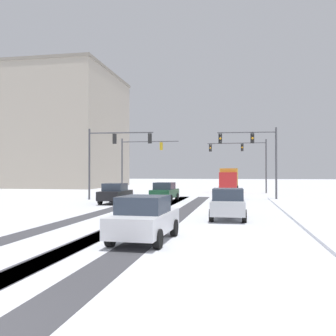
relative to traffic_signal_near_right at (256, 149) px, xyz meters
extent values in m
cube|color=#424247|center=(-6.87, -13.94, -4.61)|extent=(0.89, 35.34, 0.01)
cube|color=#424247|center=(-6.94, -13.94, -4.61)|extent=(0.96, 35.34, 0.01)
cube|color=#424247|center=(-4.95, -13.94, -4.61)|extent=(1.16, 35.34, 0.01)
cube|color=#424247|center=(-9.91, -13.94, -4.61)|extent=(1.13, 35.34, 0.01)
cylinder|color=#47474C|center=(1.79, 0.12, -1.36)|extent=(0.18, 0.18, 6.50)
cylinder|color=#47474C|center=(-0.80, -0.03, 1.49)|extent=(5.20, 0.42, 0.12)
cube|color=black|center=(-0.28, 0.00, 0.94)|extent=(0.33, 0.26, 0.90)
sphere|color=black|center=(-0.27, -0.16, 1.24)|extent=(0.20, 0.20, 0.20)
sphere|color=orange|center=(-0.27, -0.16, 0.94)|extent=(0.20, 0.20, 0.20)
sphere|color=black|center=(-0.27, -0.16, 0.64)|extent=(0.20, 0.20, 0.20)
cube|color=black|center=(-3.14, -0.17, 0.94)|extent=(0.33, 0.26, 0.90)
sphere|color=black|center=(-3.13, -0.33, 1.24)|extent=(0.20, 0.20, 0.20)
sphere|color=orange|center=(-3.13, -0.33, 0.94)|extent=(0.20, 0.20, 0.20)
sphere|color=black|center=(-3.13, -0.33, 0.64)|extent=(0.20, 0.20, 0.20)
cylinder|color=#47474C|center=(-15.01, 8.12, -1.36)|extent=(0.18, 0.18, 6.50)
cylinder|color=#47474C|center=(-11.65, 8.19, 1.49)|extent=(6.72, 0.26, 0.12)
cube|color=#B79319|center=(-10.30, 8.22, 0.94)|extent=(0.33, 0.25, 0.90)
sphere|color=black|center=(-10.31, 8.38, 1.24)|extent=(0.20, 0.20, 0.20)
sphere|color=orange|center=(-10.31, 8.38, 0.94)|extent=(0.20, 0.20, 0.20)
sphere|color=black|center=(-10.31, 8.38, 0.64)|extent=(0.20, 0.20, 0.20)
cylinder|color=#47474C|center=(-15.01, -1.88, -1.36)|extent=(0.18, 0.18, 6.50)
cylinder|color=#47474C|center=(-12.04, -1.70, 1.49)|extent=(5.94, 0.47, 0.12)
cube|color=black|center=(-12.63, -1.74, 0.94)|extent=(0.33, 0.26, 0.90)
sphere|color=black|center=(-12.64, -1.58, 1.24)|extent=(0.20, 0.20, 0.20)
sphere|color=orange|center=(-12.64, -1.58, 0.94)|extent=(0.20, 0.20, 0.20)
sphere|color=black|center=(-12.64, -1.58, 0.64)|extent=(0.20, 0.20, 0.20)
cube|color=black|center=(-9.37, -1.54, 0.94)|extent=(0.33, 0.26, 0.90)
sphere|color=black|center=(-9.38, -1.38, 1.24)|extent=(0.20, 0.20, 0.20)
sphere|color=orange|center=(-9.38, -1.38, 0.94)|extent=(0.20, 0.20, 0.20)
sphere|color=black|center=(-9.38, -1.38, 0.64)|extent=(0.20, 0.20, 0.20)
cylinder|color=#47474C|center=(1.79, 12.12, -1.36)|extent=(0.18, 0.18, 6.50)
cylinder|color=#47474C|center=(-1.74, 12.29, 1.49)|extent=(7.07, 0.46, 0.12)
cube|color=black|center=(-1.03, 12.26, 0.94)|extent=(0.33, 0.25, 0.90)
sphere|color=black|center=(-1.04, 12.10, 1.24)|extent=(0.20, 0.20, 0.20)
sphere|color=orange|center=(-1.04, 12.10, 0.94)|extent=(0.20, 0.20, 0.20)
sphere|color=black|center=(-1.04, 12.10, 0.64)|extent=(0.20, 0.20, 0.20)
cube|color=black|center=(-4.92, 12.44, 0.94)|extent=(0.33, 0.25, 0.90)
sphere|color=black|center=(-4.92, 12.28, 1.24)|extent=(0.20, 0.20, 0.20)
sphere|color=orange|center=(-4.92, 12.28, 0.94)|extent=(0.20, 0.20, 0.20)
sphere|color=black|center=(-4.92, 12.28, 0.64)|extent=(0.20, 0.20, 0.20)
cube|color=#194C2D|center=(-7.78, -2.69, -3.94)|extent=(1.89, 4.18, 0.70)
cube|color=#2D3847|center=(-7.79, -2.84, -3.29)|extent=(1.65, 1.97, 0.60)
cylinder|color=black|center=(-8.53, -1.38, -4.29)|extent=(0.25, 0.65, 0.64)
cylinder|color=black|center=(-6.91, -1.46, -4.29)|extent=(0.25, 0.65, 0.64)
cylinder|color=black|center=(-8.65, -3.92, -4.29)|extent=(0.25, 0.65, 0.64)
cylinder|color=black|center=(-7.04, -4.00, -4.29)|extent=(0.25, 0.65, 0.64)
cube|color=black|center=(-11.17, -5.84, -3.94)|extent=(1.73, 4.11, 0.70)
cube|color=#2D3847|center=(-11.17, -5.99, -3.29)|extent=(1.57, 1.91, 0.60)
cylinder|color=black|center=(-11.97, -4.57, -4.29)|extent=(0.22, 0.64, 0.64)
cylinder|color=black|center=(-10.35, -4.58, -4.29)|extent=(0.22, 0.64, 0.64)
cylinder|color=black|center=(-11.99, -7.11, -4.29)|extent=(0.22, 0.64, 0.64)
cylinder|color=black|center=(-10.37, -7.12, -4.29)|extent=(0.22, 0.64, 0.64)
cube|color=#B7BABF|center=(-2.09, -14.46, -3.94)|extent=(1.74, 4.12, 0.70)
cube|color=#2D3847|center=(-2.09, -14.61, -3.29)|extent=(1.58, 1.91, 0.60)
cylinder|color=black|center=(-2.91, -13.20, -4.29)|extent=(0.23, 0.64, 0.64)
cylinder|color=black|center=(-1.29, -13.18, -4.29)|extent=(0.23, 0.64, 0.64)
cylinder|color=black|center=(-2.89, -15.74, -4.29)|extent=(0.23, 0.64, 0.64)
cylinder|color=black|center=(-1.27, -15.73, -4.29)|extent=(0.23, 0.64, 0.64)
cube|color=silver|center=(-4.87, -21.53, -3.94)|extent=(1.87, 4.17, 0.70)
cube|color=#2D3847|center=(-4.88, -21.68, -3.29)|extent=(1.64, 1.96, 0.60)
cylinder|color=black|center=(-5.62, -20.23, -4.29)|extent=(0.25, 0.65, 0.64)
cylinder|color=black|center=(-4.01, -20.29, -4.29)|extent=(0.25, 0.65, 0.64)
cylinder|color=black|center=(-5.73, -22.77, -4.29)|extent=(0.25, 0.65, 0.64)
cylinder|color=black|center=(-4.12, -22.83, -4.29)|extent=(0.25, 0.65, 0.64)
cube|color=red|center=(-2.71, 11.61, -3.14)|extent=(2.12, 2.22, 2.10)
cube|color=gold|center=(-2.67, 15.31, -2.89)|extent=(2.25, 5.22, 2.60)
cylinder|color=black|center=(-1.70, 12.04, -4.19)|extent=(0.29, 0.84, 0.84)
cylinder|color=black|center=(-3.72, 12.06, -4.19)|extent=(0.29, 0.84, 0.84)
cylinder|color=black|center=(-1.65, 16.73, -4.19)|extent=(0.29, 0.84, 0.84)
cylinder|color=black|center=(-3.67, 16.75, -4.19)|extent=(0.29, 0.84, 0.84)
cube|color=#A89E8E|center=(-34.24, 28.50, 5.26)|extent=(22.08, 21.49, 19.74)
cube|color=gray|center=(-34.24, 28.50, 15.38)|extent=(22.38, 21.79, 0.50)
camera|label=1|loc=(-1.60, -34.69, -2.17)|focal=40.41mm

